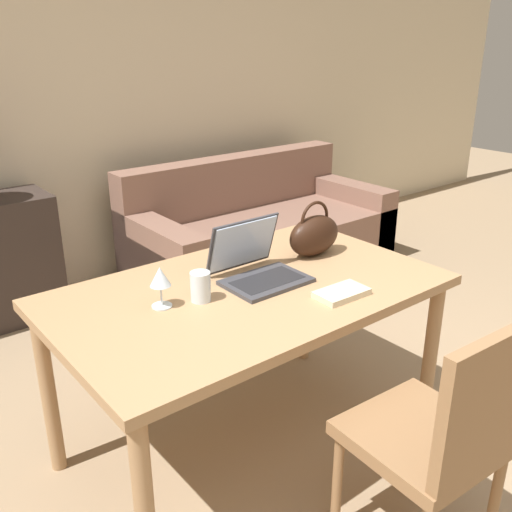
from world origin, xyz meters
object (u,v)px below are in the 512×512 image
object	(u,v)px
couch	(259,234)
handbag	(314,235)
laptop	(255,263)
wine_glass	(160,279)
chair	(443,432)
drinking_glass	(201,287)

from	to	relation	value
couch	handbag	xyz separation A→B (m)	(-0.86, -1.44, 0.57)
laptop	wine_glass	world-z (taller)	laptop
wine_glass	chair	bearing A→B (deg)	-61.39
couch	laptop	size ratio (longest dim) A/B	5.96
laptop	handbag	xyz separation A→B (m)	(0.36, 0.04, 0.03)
handbag	wine_glass	bearing A→B (deg)	-177.67
laptop	drinking_glass	distance (m)	0.29
drinking_glass	wine_glass	world-z (taller)	wine_glass
chair	drinking_glass	distance (m)	0.95
couch	drinking_glass	world-z (taller)	drinking_glass
couch	handbag	distance (m)	1.77
chair	couch	xyz separation A→B (m)	(1.16, 2.35, -0.23)
laptop	handbag	world-z (taller)	handbag
couch	handbag	bearing A→B (deg)	-120.72
couch	drinking_glass	distance (m)	2.20
drinking_glass	handbag	xyz separation A→B (m)	(0.65, 0.08, 0.04)
couch	handbag	size ratio (longest dim) A/B	7.26
handbag	drinking_glass	bearing A→B (deg)	-173.28
wine_glass	laptop	bearing A→B (deg)	-0.79
drinking_glass	laptop	bearing A→B (deg)	7.66
couch	laptop	bearing A→B (deg)	-129.48
couch	laptop	distance (m)	1.99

